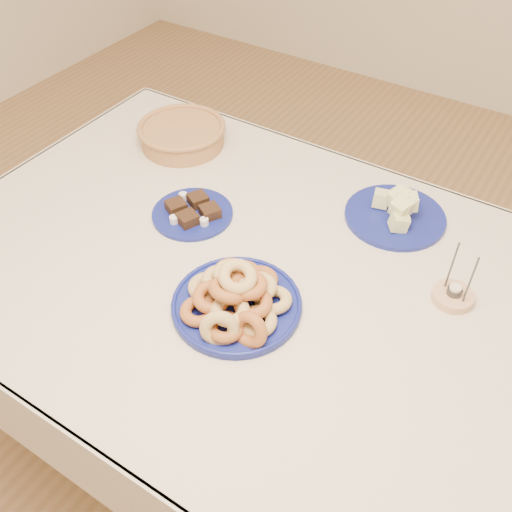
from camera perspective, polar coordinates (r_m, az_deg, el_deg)
name	(u,v)px	position (r m, az deg, el deg)	size (l,w,h in m)	color
ground	(264,433)	(1.97, 0.82, -17.24)	(5.00, 5.00, 0.00)	#987047
dining_table	(267,303)	(1.44, 1.08, -4.75)	(1.71, 1.11, 0.75)	brown
donut_platter	(236,299)	(1.26, -1.99, -4.34)	(0.38, 0.38, 0.13)	navy
melon_plate	(397,211)	(1.53, 13.92, 4.41)	(0.28, 0.28, 0.09)	navy
brownie_plate	(192,212)	(1.52, -6.37, 4.39)	(0.26, 0.26, 0.04)	navy
wicker_basket	(182,134)	(1.79, -7.41, 12.01)	(0.30, 0.30, 0.07)	#8E6039
candle_holder	(453,295)	(1.37, 19.10, -3.74)	(0.12, 0.12, 0.16)	tan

